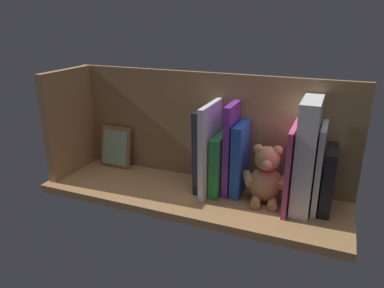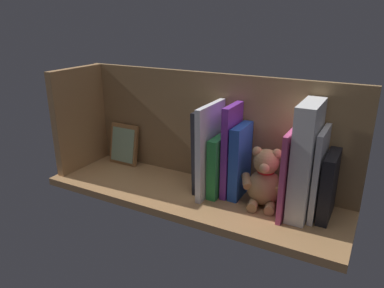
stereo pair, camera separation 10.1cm
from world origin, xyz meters
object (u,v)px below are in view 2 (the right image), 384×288
Objects in this scene: dictionary_thick_white at (306,160)px; book_0 at (329,186)px; teddy_bear at (265,180)px; picture_frame_leaning at (124,144)px.

book_0 is at bearing -167.07° from dictionary_thick_white.
picture_frame_leaning is (52.14, -5.33, -0.41)cm from teddy_bear.
book_0 reaches higher than picture_frame_leaning.
teddy_bear is (15.96, 1.63, -1.38)cm from book_0.
teddy_bear is at bearing 5.82° from book_0.
teddy_bear is 52.41cm from picture_frame_leaning.
book_0 is 0.58× the size of dictionary_thick_white.
dictionary_thick_white is 12.48cm from teddy_bear.
teddy_bear is at bearing 174.17° from picture_frame_leaning.
picture_frame_leaning is at bearing -4.70° from dictionary_thick_white.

